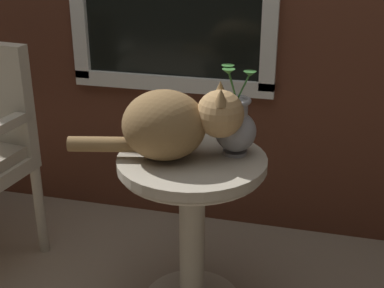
# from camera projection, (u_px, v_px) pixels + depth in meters

# --- Properties ---
(wicker_side_table) EXTENTS (0.53, 0.53, 0.64)m
(wicker_side_table) POSITION_uv_depth(u_px,v_px,m) (192.00, 205.00, 1.93)
(wicker_side_table) COLOR #B2A893
(wicker_side_table) RESTS_ON ground_plane
(cat) EXTENTS (0.60, 0.30, 0.27)m
(cat) POSITION_uv_depth(u_px,v_px,m) (174.00, 123.00, 1.80)
(cat) COLOR olive
(cat) RESTS_ON wicker_side_table
(pewter_vase_with_ivy) EXTENTS (0.14, 0.14, 0.31)m
(pewter_vase_with_ivy) POSITION_uv_depth(u_px,v_px,m) (236.00, 126.00, 1.85)
(pewter_vase_with_ivy) COLOR #99999E
(pewter_vase_with_ivy) RESTS_ON wicker_side_table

